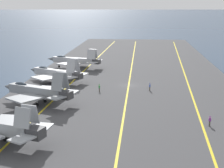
{
  "coord_description": "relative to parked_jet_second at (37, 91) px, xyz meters",
  "views": [
    {
      "loc": [
        -78.55,
        -2.74,
        19.34
      ],
      "look_at": [
        -9.6,
        3.12,
        2.9
      ],
      "focal_mm": 55.0,
      "sensor_mm": 36.0,
      "label": 1
    }
  ],
  "objects": [
    {
      "name": "deck_stripe_foul_line",
      "position": [
        16.74,
        -30.82,
        -2.57
      ],
      "size": [
        187.51,
        9.98,
        0.01
      ],
      "primitive_type": "cube",
      "rotation": [
        0.0,
        0.0,
        -0.05
      ],
      "color": "yellow",
      "rests_on": "carrier_deck"
    },
    {
      "name": "parked_jet_third",
      "position": [
        18.92,
        1.11,
        -0.36
      ],
      "size": [
        12.98,
        16.11,
        6.2
      ],
      "color": "#A8AAAF",
      "rests_on": "carrier_deck"
    },
    {
      "name": "ground_plane",
      "position": [
        16.74,
        -16.82,
        -2.97
      ],
      "size": [
        2000.0,
        2000.0,
        0.0
      ],
      "primitive_type": "plane",
      "color": "navy"
    },
    {
      "name": "crew_blue_vest",
      "position": [
        11.85,
        -21.65,
        -1.59
      ],
      "size": [
        0.38,
        0.26,
        1.78
      ],
      "color": "#4C473D",
      "rests_on": "carrier_deck"
    },
    {
      "name": "deck_stripe_edge_line",
      "position": [
        16.74,
        -2.81,
        -2.57
      ],
      "size": [
        187.63,
        7.26,
        0.01
      ],
      "primitive_type": "cube",
      "rotation": [
        0.0,
        0.0,
        -0.04
      ],
      "color": "yellow",
      "rests_on": "carrier_deck"
    },
    {
      "name": "carrier_deck",
      "position": [
        16.74,
        -16.82,
        -2.77
      ],
      "size": [
        208.6,
        50.93,
        0.4
      ],
      "primitive_type": "cube",
      "color": "#424244",
      "rests_on": "ground"
    },
    {
      "name": "deck_stripe_centerline",
      "position": [
        16.74,
        -16.82,
        -2.57
      ],
      "size": [
        187.74,
        0.36,
        0.01
      ],
      "primitive_type": "cube",
      "color": "yellow",
      "rests_on": "carrier_deck"
    },
    {
      "name": "crew_purple_vest",
      "position": [
        -9.73,
        -30.54,
        -1.65
      ],
      "size": [
        0.29,
        0.4,
        1.68
      ],
      "color": "#4C473D",
      "rests_on": "carrier_deck"
    },
    {
      "name": "crew_green_vest",
      "position": [
        10.2,
        -10.65,
        -1.63
      ],
      "size": [
        0.4,
        0.29,
        1.72
      ],
      "color": "#4C473D",
      "rests_on": "carrier_deck"
    },
    {
      "name": "parked_jet_second",
      "position": [
        0.0,
        0.0,
        0.0
      ],
      "size": [
        12.97,
        16.07,
        6.63
      ],
      "color": "gray",
      "rests_on": "carrier_deck"
    },
    {
      "name": "parked_jet_fourth",
      "position": [
        36.87,
        -0.06,
        -0.19
      ],
      "size": [
        12.37,
        17.06,
        5.91
      ],
      "color": "#A8AAAF",
      "rests_on": "carrier_deck"
    }
  ]
}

